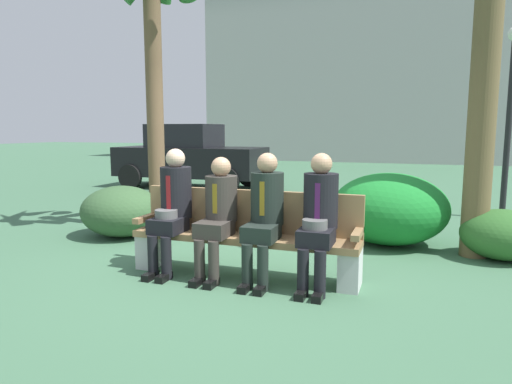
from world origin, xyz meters
name	(u,v)px	position (x,y,z in m)	size (l,w,h in m)	color
ground_plane	(236,268)	(0.00, 0.00, 0.00)	(80.00, 80.00, 0.00)	#3F6A4B
park_bench	(246,234)	(0.18, -0.18, 0.44)	(2.44, 0.44, 0.90)	#99754C
seated_man_leftmost	(172,204)	(-0.62, -0.31, 0.74)	(0.34, 0.72, 1.34)	black
seated_man_centerleft	(218,210)	(-0.08, -0.31, 0.71)	(0.34, 0.72, 1.26)	#38332D
seated_man_centerright	(265,211)	(0.44, -0.31, 0.73)	(0.34, 0.72, 1.31)	#1E2823
seated_man_rightmost	(319,214)	(0.99, -0.31, 0.73)	(0.34, 0.72, 1.32)	black
shrub_near_bench	(121,211)	(-2.14, 0.87, 0.37)	(1.18, 1.08, 0.74)	#365933
shrub_mid_lawn	(503,235)	(2.88, 1.38, 0.30)	(0.96, 0.88, 0.60)	#306429
shrub_far_lawn	(389,209)	(1.56, 1.71, 0.48)	(1.55, 1.42, 0.97)	#1C7F2E
parked_car_near	(189,156)	(-3.80, 6.18, 0.84)	(3.90, 1.71, 1.68)	black
street_lamp	(510,102)	(3.33, 4.19, 2.01)	(0.24, 0.24, 3.24)	black
building_backdrop	(365,48)	(-0.86, 20.66, 5.82)	(15.89, 7.70, 11.60)	#AAA8A7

